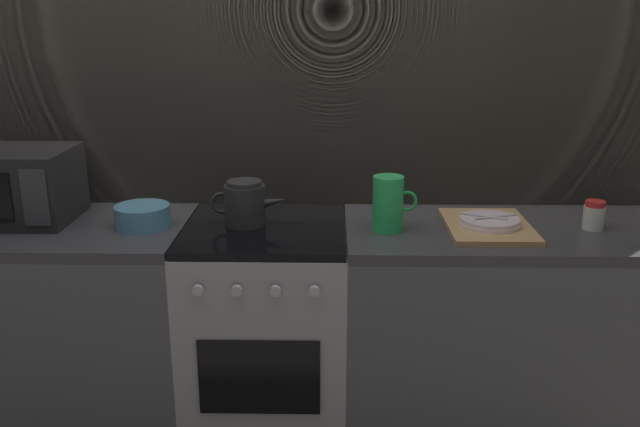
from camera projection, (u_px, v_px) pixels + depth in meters
back_wall at (271, 130)px, 2.70m from camera, size 3.60×0.05×2.40m
counter_left at (37, 335)px, 2.63m from camera, size 1.20×0.60×0.90m
stove_unit at (267, 337)px, 2.61m from camera, size 0.60×0.63×0.90m
counter_right at (500, 339)px, 2.60m from camera, size 1.20×0.60×0.90m
microwave at (10, 185)px, 2.52m from camera, size 0.46×0.35×0.27m
kettle at (245, 203)px, 2.48m from camera, size 0.28×0.15×0.17m
mixing_bowl at (143, 216)px, 2.47m from camera, size 0.20×0.20×0.08m
pitcher at (388, 204)px, 2.41m from camera, size 0.16×0.11×0.20m
dish_pile at (488, 225)px, 2.44m from camera, size 0.30×0.40×0.06m
spice_jar at (594, 215)px, 2.44m from camera, size 0.08×0.08×0.10m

